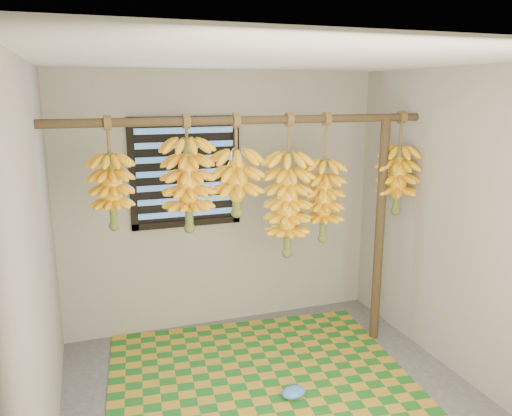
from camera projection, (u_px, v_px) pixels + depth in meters
name	position (u px, v px, depth m)	size (l,w,h in m)	color
floor	(281.00, 408.00, 3.58)	(3.00, 3.00, 0.01)	#474747
ceiling	(285.00, 59.00, 3.03)	(3.00, 3.00, 0.01)	silver
wall_back	(223.00, 202.00, 4.69)	(3.00, 0.01, 2.40)	gray
wall_left	(37.00, 274.00, 2.83)	(0.01, 3.00, 2.40)	gray
wall_right	(467.00, 228.00, 3.78)	(0.01, 3.00, 2.40)	gray
window	(186.00, 173.00, 4.48)	(1.00, 0.04, 1.00)	black
hanging_pole	(250.00, 120.00, 3.77)	(0.06, 0.06, 3.00)	#493720
support_post	(379.00, 233.00, 4.38)	(0.08, 0.08, 2.00)	#493720
woven_mat	(258.00, 374.00, 3.99)	(2.33, 1.86, 0.01)	#1B5C1B
plastic_bag	(294.00, 392.00, 3.67)	(0.19, 0.14, 0.08)	#3975D6
banana_bunch_a	(112.00, 191.00, 3.55)	(0.30, 0.30, 0.81)	brown
banana_bunch_b	(188.00, 185.00, 3.72)	(0.37, 0.37, 0.87)	brown
banana_bunch_c	(236.00, 182.00, 3.84)	(0.38, 0.38, 0.78)	brown
banana_bunch_d	(288.00, 205.00, 4.03)	(0.37, 0.37, 1.16)	brown
banana_bunch_e	(324.00, 200.00, 4.12)	(0.32, 0.32, 1.06)	brown
banana_bunch_f	(397.00, 180.00, 4.32)	(0.34, 0.34, 0.88)	brown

